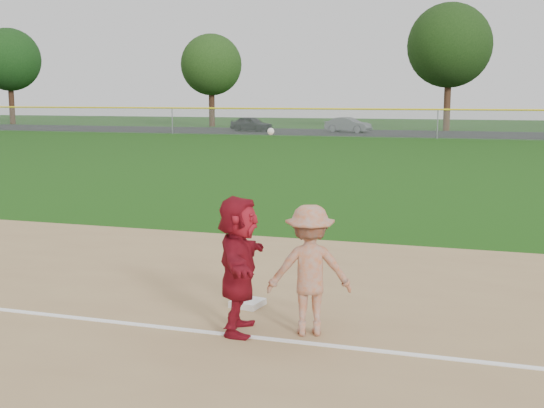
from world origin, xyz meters
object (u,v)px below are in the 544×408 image
(first_base, at_px, (248,303))
(base_runner, at_px, (239,265))
(car_mid, at_px, (348,125))
(car_left, at_px, (251,124))

(first_base, relative_size, base_runner, 0.23)
(base_runner, xyz_separation_m, car_mid, (-7.61, 46.67, -0.26))
(first_base, distance_m, car_mid, 46.24)
(car_mid, bearing_deg, first_base, -157.53)
(car_left, bearing_deg, first_base, -144.26)
(base_runner, distance_m, car_left, 48.43)
(car_mid, bearing_deg, car_left, 109.12)
(car_left, bearing_deg, base_runner, -144.38)
(car_left, bearing_deg, car_mid, -67.29)
(first_base, bearing_deg, car_left, 108.85)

